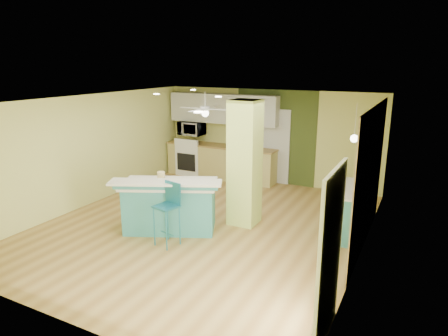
{
  "coord_description": "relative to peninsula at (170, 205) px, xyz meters",
  "views": [
    {
      "loc": [
        3.78,
        -6.48,
        3.18
      ],
      "look_at": [
        0.24,
        0.4,
        1.13
      ],
      "focal_mm": 32.0,
      "sensor_mm": 36.0,
      "label": 1
    }
  ],
  "objects": [
    {
      "name": "floor",
      "position": [
        0.5,
        0.46,
        -0.51
      ],
      "size": [
        6.0,
        7.0,
        0.01
      ],
      "primitive_type": "cube",
      "color": "olive",
      "rests_on": "ground"
    },
    {
      "name": "ceiling",
      "position": [
        0.5,
        0.46,
        2.0
      ],
      "size": [
        6.0,
        7.0,
        0.01
      ],
      "primitive_type": "cube",
      "color": "white",
      "rests_on": "wall_back"
    },
    {
      "name": "wall_back",
      "position": [
        0.5,
        3.97,
        0.74
      ],
      "size": [
        6.0,
        0.01,
        2.5
      ],
      "primitive_type": "cube",
      "color": "#D6D874",
      "rests_on": "floor"
    },
    {
      "name": "wall_front",
      "position": [
        0.5,
        -3.04,
        0.74
      ],
      "size": [
        6.0,
        0.01,
        2.5
      ],
      "primitive_type": "cube",
      "color": "#D6D874",
      "rests_on": "floor"
    },
    {
      "name": "wall_left",
      "position": [
        -2.51,
        0.46,
        0.74
      ],
      "size": [
        0.01,
        7.0,
        2.5
      ],
      "primitive_type": "cube",
      "color": "#D6D874",
      "rests_on": "floor"
    },
    {
      "name": "wall_right",
      "position": [
        3.5,
        0.46,
        0.74
      ],
      "size": [
        0.01,
        7.0,
        2.5
      ],
      "primitive_type": "cube",
      "color": "#D6D874",
      "rests_on": "floor"
    },
    {
      "name": "wood_panel",
      "position": [
        3.49,
        1.06,
        0.74
      ],
      "size": [
        0.02,
        3.4,
        2.5
      ],
      "primitive_type": "cube",
      "color": "#866A4C",
      "rests_on": "floor"
    },
    {
      "name": "olive_accent",
      "position": [
        0.7,
        3.95,
        0.74
      ],
      "size": [
        2.2,
        0.02,
        2.5
      ],
      "primitive_type": "cube",
      "color": "#3D4C1E",
      "rests_on": "floor"
    },
    {
      "name": "interior_door",
      "position": [
        0.7,
        3.92,
        0.49
      ],
      "size": [
        0.82,
        0.05,
        2.0
      ],
      "primitive_type": "cube",
      "color": "silver",
      "rests_on": "floor"
    },
    {
      "name": "french_door",
      "position": [
        3.47,
        -1.84,
        0.54
      ],
      "size": [
        0.04,
        1.08,
        2.1
      ],
      "primitive_type": "cube",
      "color": "silver",
      "rests_on": "floor"
    },
    {
      "name": "column",
      "position": [
        1.15,
        0.96,
        0.74
      ],
      "size": [
        0.55,
        0.55,
        2.5
      ],
      "primitive_type": "cube",
      "color": "#C5DC66",
      "rests_on": "floor"
    },
    {
      "name": "kitchen_run",
      "position": [
        -0.8,
        3.66,
        -0.03
      ],
      "size": [
        3.25,
        0.63,
        0.94
      ],
      "color": "tan",
      "rests_on": "floor"
    },
    {
      "name": "stove",
      "position": [
        -1.75,
        3.65,
        -0.05
      ],
      "size": [
        0.76,
        0.66,
        1.08
      ],
      "color": "white",
      "rests_on": "floor"
    },
    {
      "name": "upper_cabinets",
      "position": [
        -0.8,
        3.78,
        1.44
      ],
      "size": [
        3.2,
        0.34,
        0.8
      ],
      "primitive_type": "cube",
      "color": "silver",
      "rests_on": "wall_back"
    },
    {
      "name": "microwave",
      "position": [
        -1.75,
        3.66,
        0.84
      ],
      "size": [
        0.7,
        0.48,
        0.39
      ],
      "primitive_type": "imported",
      "color": "white",
      "rests_on": "wall_back"
    },
    {
      "name": "ceiling_fan",
      "position": [
        -0.6,
        2.46,
        1.57
      ],
      "size": [
        1.41,
        1.41,
        0.61
      ],
      "color": "white",
      "rests_on": "ceiling"
    },
    {
      "name": "pendant_lamp",
      "position": [
        3.15,
        1.21,
        1.38
      ],
      "size": [
        0.14,
        0.14,
        0.69
      ],
      "color": "silver",
      "rests_on": "ceiling"
    },
    {
      "name": "wall_decor",
      "position": [
        3.46,
        1.26,
        1.04
      ],
      "size": [
        0.03,
        0.9,
        0.7
      ],
      "primitive_type": "cube",
      "color": "brown",
      "rests_on": "wood_panel"
    },
    {
      "name": "peninsula",
      "position": [
        0.0,
        0.0,
        0.0
      ],
      "size": [
        2.2,
        1.79,
        1.09
      ],
      "rotation": [
        0.0,
        0.0,
        0.43
      ],
      "color": "teal",
      "rests_on": "floor"
    },
    {
      "name": "bar_stool",
      "position": [
        0.37,
        -0.55,
        0.26
      ],
      "size": [
        0.45,
        0.45,
        1.15
      ],
      "rotation": [
        0.0,
        0.0,
        -0.23
      ],
      "color": "teal",
      "rests_on": "floor"
    },
    {
      "name": "side_counter",
      "position": [
        3.2,
        1.39,
        -0.05
      ],
      "size": [
        0.6,
        1.42,
        0.92
      ],
      "color": "teal",
      "rests_on": "floor"
    },
    {
      "name": "fruit_bowl",
      "position": [
        -0.21,
        3.57,
        0.47
      ],
      "size": [
        0.36,
        0.36,
        0.07
      ],
      "primitive_type": "imported",
      "rotation": [
        0.0,
        0.0,
        -0.28
      ],
      "color": "#3D2719",
      "rests_on": "kitchen_run"
    },
    {
      "name": "canister",
      "position": [
        -0.27,
        0.11,
        0.52
      ],
      "size": [
        0.15,
        0.15,
        0.16
      ],
      "primitive_type": "cylinder",
      "color": "yellow",
      "rests_on": "peninsula"
    }
  ]
}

